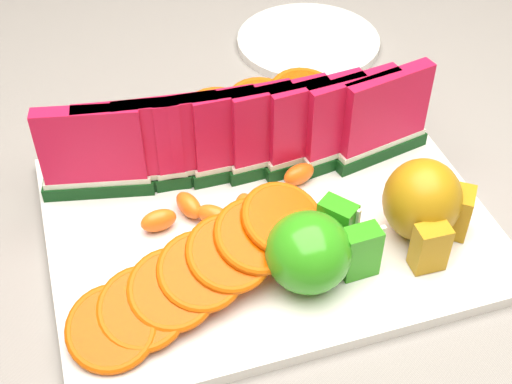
{
  "coord_description": "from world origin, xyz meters",
  "views": [
    {
      "loc": [
        -0.09,
        -0.51,
        1.24
      ],
      "look_at": [
        0.05,
        -0.07,
        0.81
      ],
      "focal_mm": 50.0,
      "sensor_mm": 36.0,
      "label": 1
    }
  ],
  "objects_px": {
    "platter": "(268,222)",
    "pear_cluster": "(425,204)",
    "side_plate": "(308,41)",
    "apple_cluster": "(315,250)"
  },
  "relations": [
    {
      "from": "apple_cluster",
      "to": "side_plate",
      "type": "xyz_separation_m",
      "value": [
        0.13,
        0.37,
        -0.04
      ]
    },
    {
      "from": "apple_cluster",
      "to": "pear_cluster",
      "type": "xyz_separation_m",
      "value": [
        0.11,
        0.02,
        0.01
      ]
    },
    {
      "from": "pear_cluster",
      "to": "side_plate",
      "type": "distance_m",
      "value": 0.35
    },
    {
      "from": "side_plate",
      "to": "pear_cluster",
      "type": "bearing_deg",
      "value": -94.09
    },
    {
      "from": "platter",
      "to": "pear_cluster",
      "type": "xyz_separation_m",
      "value": [
        0.12,
        -0.06,
        0.04
      ]
    },
    {
      "from": "apple_cluster",
      "to": "pear_cluster",
      "type": "bearing_deg",
      "value": 9.23
    },
    {
      "from": "pear_cluster",
      "to": "side_plate",
      "type": "height_order",
      "value": "pear_cluster"
    },
    {
      "from": "apple_cluster",
      "to": "pear_cluster",
      "type": "distance_m",
      "value": 0.11
    },
    {
      "from": "platter",
      "to": "pear_cluster",
      "type": "distance_m",
      "value": 0.14
    },
    {
      "from": "pear_cluster",
      "to": "apple_cluster",
      "type": "bearing_deg",
      "value": -170.77
    }
  ]
}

